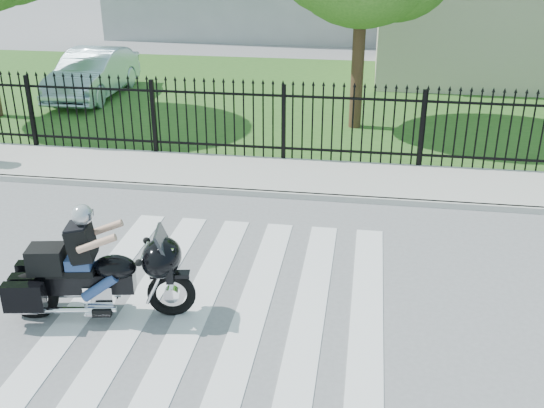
# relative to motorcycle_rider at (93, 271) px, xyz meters

# --- Properties ---
(ground) EXTENTS (120.00, 120.00, 0.00)m
(ground) POSITION_rel_motorcycle_rider_xyz_m (1.69, 0.49, -0.70)
(ground) COLOR slate
(ground) RESTS_ON ground
(crosswalk) EXTENTS (5.00, 5.50, 0.01)m
(crosswalk) POSITION_rel_motorcycle_rider_xyz_m (1.69, 0.49, -0.70)
(crosswalk) COLOR silver
(crosswalk) RESTS_ON ground
(sidewalk) EXTENTS (40.00, 2.00, 0.12)m
(sidewalk) POSITION_rel_motorcycle_rider_xyz_m (1.69, 5.49, -0.64)
(sidewalk) COLOR #ADAAA3
(sidewalk) RESTS_ON ground
(curb) EXTENTS (40.00, 0.12, 0.12)m
(curb) POSITION_rel_motorcycle_rider_xyz_m (1.69, 4.49, -0.64)
(curb) COLOR #ADAAA3
(curb) RESTS_ON ground
(grass_strip) EXTENTS (40.00, 12.00, 0.02)m
(grass_strip) POSITION_rel_motorcycle_rider_xyz_m (1.69, 12.49, -0.69)
(grass_strip) COLOR #29531C
(grass_strip) RESTS_ON ground
(iron_fence) EXTENTS (26.00, 0.04, 1.80)m
(iron_fence) POSITION_rel_motorcycle_rider_xyz_m (1.69, 6.49, 0.20)
(iron_fence) COLOR black
(iron_fence) RESTS_ON ground
(building_low) EXTENTS (10.00, 6.00, 3.50)m
(building_low) POSITION_rel_motorcycle_rider_xyz_m (8.69, 16.49, 1.05)
(building_low) COLOR #B7AE98
(building_low) RESTS_ON ground
(motorcycle_rider) EXTENTS (2.57, 1.13, 1.71)m
(motorcycle_rider) POSITION_rel_motorcycle_rider_xyz_m (0.00, 0.00, 0.00)
(motorcycle_rider) COLOR black
(motorcycle_rider) RESTS_ON ground
(parked_car) EXTENTS (1.56, 4.38, 1.44)m
(parked_car) POSITION_rel_motorcycle_rider_xyz_m (-4.96, 11.49, 0.04)
(parked_car) COLOR silver
(parked_car) RESTS_ON grass_strip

